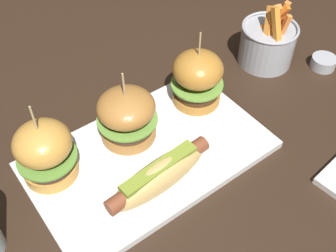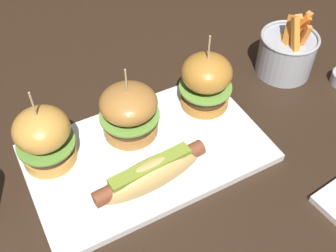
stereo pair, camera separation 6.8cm
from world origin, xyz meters
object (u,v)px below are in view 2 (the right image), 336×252
platter_main (148,153)px  slider_center (129,111)px  fries_bucket (287,53)px  slider_right (206,81)px  hot_dog (151,173)px  slider_left (44,138)px

platter_main → slider_center: size_ratio=2.87×
fries_bucket → slider_right: bearing=-175.3°
platter_main → fries_bucket: 0.35m
hot_dog → fries_bucket: size_ratio=1.36×
hot_dog → slider_left: size_ratio=1.28×
hot_dog → fries_bucket: 0.39m
hot_dog → slider_center: 0.12m
platter_main → fries_bucket: (0.35, 0.07, 0.04)m
slider_left → slider_right: 0.29m
platter_main → slider_center: slider_center is taller
hot_dog → slider_center: slider_center is taller
slider_left → fries_bucket: slider_left is taller
hot_dog → slider_left: 0.18m
slider_right → fries_bucket: slider_right is taller
slider_center → fries_bucket: size_ratio=0.99×
hot_dog → slider_right: (0.17, 0.12, 0.03)m
platter_main → hot_dog: size_ratio=2.08×
slider_left → hot_dog: bearing=-45.1°
slider_center → fries_bucket: slider_center is taller
hot_dog → slider_right: size_ratio=1.27×
hot_dog → slider_left: bearing=134.9°
slider_center → platter_main: bearing=-84.5°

